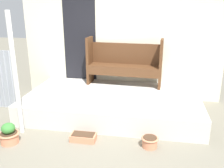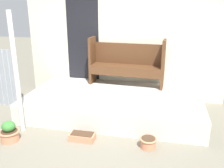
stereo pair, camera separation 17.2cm
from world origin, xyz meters
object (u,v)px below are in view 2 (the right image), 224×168
at_px(flower_pot_left, 9,132).
at_px(support_post, 16,75).
at_px(planter_box_rect, 82,137).
at_px(bench, 127,62).
at_px(flower_pot_middle, 148,142).

bearing_deg(flower_pot_left, support_post, 88.45).
bearing_deg(support_post, planter_box_rect, -4.32).
bearing_deg(bench, flower_pot_left, -123.15).
relative_size(bench, flower_pot_middle, 6.09).
bearing_deg(planter_box_rect, support_post, 175.68).
height_order(flower_pot_left, planter_box_rect, flower_pot_left).
xyz_separation_m(bench, flower_pot_middle, (0.69, -1.98, -0.88)).
height_order(flower_pot_middle, planter_box_rect, flower_pot_middle).
xyz_separation_m(support_post, flower_pot_middle, (2.34, -0.10, -0.99)).
xyz_separation_m(flower_pot_left, planter_box_rect, (1.21, 0.29, -0.10)).
relative_size(bench, planter_box_rect, 4.01).
height_order(support_post, flower_pot_left, support_post).
relative_size(bench, flower_pot_left, 4.80).
distance_m(support_post, bench, 2.51).
relative_size(flower_pot_left, planter_box_rect, 0.84).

